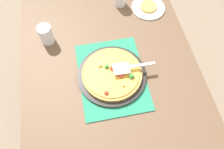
# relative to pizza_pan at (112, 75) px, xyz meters

# --- Properties ---
(ground_plane) EXTENTS (8.00, 8.00, 0.00)m
(ground_plane) POSITION_rel_pizza_pan_xyz_m (0.00, 0.00, -0.76)
(ground_plane) COLOR #84705B
(dining_table) EXTENTS (1.40, 1.00, 0.75)m
(dining_table) POSITION_rel_pizza_pan_xyz_m (0.00, 0.00, -0.12)
(dining_table) COLOR brown
(dining_table) RESTS_ON ground_plane
(placemat) EXTENTS (0.48, 0.36, 0.01)m
(placemat) POSITION_rel_pizza_pan_xyz_m (0.00, 0.00, -0.01)
(placemat) COLOR #237F5B
(placemat) RESTS_ON dining_table
(pizza_pan) EXTENTS (0.38, 0.38, 0.01)m
(pizza_pan) POSITION_rel_pizza_pan_xyz_m (0.00, 0.00, 0.00)
(pizza_pan) COLOR black
(pizza_pan) RESTS_ON placemat
(pizza) EXTENTS (0.33, 0.33, 0.05)m
(pizza) POSITION_rel_pizza_pan_xyz_m (0.00, 0.00, 0.02)
(pizza) COLOR #B78442
(pizza) RESTS_ON pizza_pan
(plate_far_right) EXTENTS (0.22, 0.22, 0.01)m
(plate_far_right) POSITION_rel_pizza_pan_xyz_m (-0.46, 0.33, -0.01)
(plate_far_right) COLOR white
(plate_far_right) RESTS_ON dining_table
(served_slice_right) EXTENTS (0.11, 0.11, 0.02)m
(served_slice_right) POSITION_rel_pizza_pan_xyz_m (-0.46, 0.33, 0.01)
(served_slice_right) COLOR #EAB747
(served_slice_right) RESTS_ON plate_far_right
(cup_far) EXTENTS (0.08, 0.08, 0.12)m
(cup_far) POSITION_rel_pizza_pan_xyz_m (-0.31, -0.33, 0.05)
(cup_far) COLOR white
(cup_far) RESTS_ON dining_table
(pizza_server) EXTENTS (0.07, 0.23, 0.01)m
(pizza_server) POSITION_rel_pizza_pan_xyz_m (0.00, 0.10, 0.06)
(pizza_server) COLOR silver
(pizza_server) RESTS_ON pizza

